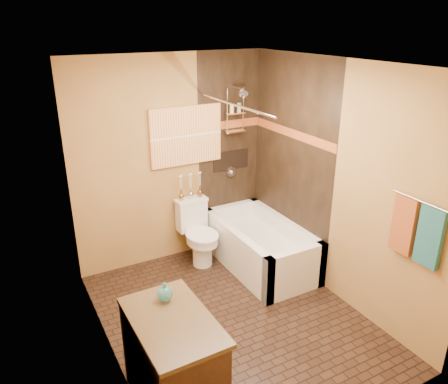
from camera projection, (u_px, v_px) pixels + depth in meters
floor at (233, 318)px, 4.44m from camera, size 3.00×3.00×0.00m
wall_left at (103, 235)px, 3.44m from camera, size 0.02×3.00×2.50m
wall_right at (335, 184)px, 4.51m from camera, size 0.02×3.00×2.50m
wall_back at (172, 162)px, 5.20m from camera, size 2.40×0.02×2.50m
wall_front at (353, 289)px, 2.75m from camera, size 2.40×0.02×2.50m
ceiling at (236, 64)px, 3.51m from camera, size 3.00×3.00×0.00m
alcove_tile_back at (229, 153)px, 5.53m from camera, size 0.85×0.01×2.50m
alcove_tile_right at (290, 164)px, 5.11m from camera, size 0.01×1.50×2.50m
mosaic_band_back at (230, 124)px, 5.39m from camera, size 0.85×0.01×0.10m
mosaic_band_right at (291, 133)px, 4.97m from camera, size 0.01×1.50×0.10m
alcove_niche at (231, 160)px, 5.58m from camera, size 0.50×0.01×0.25m
shower_fixtures at (235, 122)px, 5.30m from camera, size 0.24×0.33×1.16m
curtain_rod at (233, 104)px, 4.48m from camera, size 0.03×1.55×0.03m
towel_bar at (421, 201)px, 3.55m from camera, size 0.02×0.55×0.02m
towel_teal at (430, 237)px, 3.55m from camera, size 0.05×0.22×0.52m
towel_rust at (404, 225)px, 3.77m from camera, size 0.05×0.22×0.52m
sunset_painting at (186, 136)px, 5.15m from camera, size 0.90×0.04×0.70m
vanity_mirror at (128, 243)px, 2.79m from camera, size 0.01×1.00×0.90m
bathtub at (260, 249)px, 5.32m from camera, size 0.80×1.50×0.55m
toilet at (198, 232)px, 5.37m from camera, size 0.40×0.59×0.78m
vanity at (173, 363)px, 3.31m from camera, size 0.57×0.92×0.80m
teal_bottle at (165, 292)px, 3.35m from camera, size 0.13×0.13×0.19m
bud_vases at (191, 186)px, 5.30m from camera, size 0.32×0.07×0.31m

